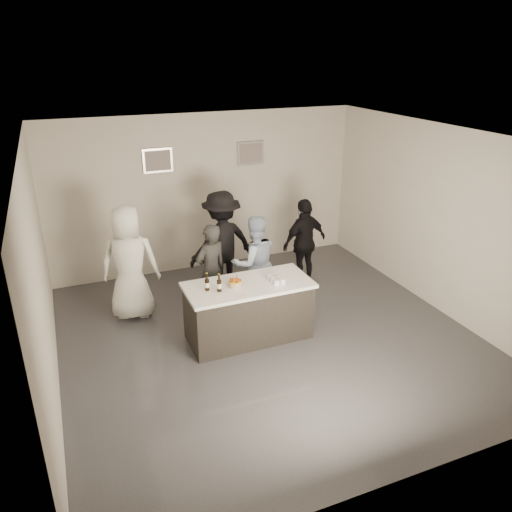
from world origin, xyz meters
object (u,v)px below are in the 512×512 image
Objects in this scene: person_main_blue at (254,263)px; person_main_black at (211,270)px; bar_counter at (249,311)px; person_guest_back at (222,243)px; beer_bottle_a at (207,282)px; person_guest_right at (304,242)px; beer_bottle_b at (219,283)px; cake at (235,284)px; person_guest_left at (130,263)px.

person_main_black is at bearing -5.68° from person_main_blue.
person_guest_back is (0.15, 1.64, 0.48)m from bar_counter.
beer_bottle_a is 1.79m from person_guest_back.
person_guest_right is at bearing 31.07° from beer_bottle_a.
person_guest_back reaches higher than beer_bottle_b.
person_main_blue is at bearing 153.99° from person_main_black.
beer_bottle_a is 1.36m from person_main_blue.
person_guest_right is 0.88× the size of person_guest_back.
beer_bottle_b is at bearing 46.52° from person_main_blue.
cake is 0.95m from person_main_black.
cake is at bearing 53.90° from person_main_blue.
person_guest_left is (-1.49, 1.34, 0.49)m from bar_counter.
cake is 0.13× the size of person_main_black.
beer_bottle_b is 1.31m from person_main_blue.
person_main_blue is (0.65, 0.85, -0.13)m from cake.
person_guest_right is at bearing 40.17° from bar_counter.
person_main_blue is at bearing -176.81° from person_guest_left.
bar_counter is 1.15× the size of person_main_blue.
person_main_blue reaches higher than cake.
bar_counter is 1.71m from person_guest_back.
person_guest_right reaches higher than cake.
person_main_black is at bearing 69.51° from beer_bottle_a.
bar_counter is 2.18m from person_guest_right.
bar_counter is 7.15× the size of beer_bottle_b.
cake reaches higher than bar_counter.
person_main_blue reaches higher than bar_counter.
person_main_black is 0.83× the size of person_guest_left.
person_guest_left reaches higher than person_guest_right.
beer_bottle_b is at bearing 59.84° from person_guest_back.
beer_bottle_b is (-0.26, -0.07, 0.09)m from cake.
beer_bottle_b is at bearing -32.77° from beer_bottle_a.
person_guest_left is at bearing 125.88° from beer_bottle_b.
bar_counter is at bearing -2.34° from beer_bottle_a.
person_guest_right is at bearing 173.91° from person_main_black.
beer_bottle_b is at bearing -165.07° from cake.
person_guest_right is at bearing 34.60° from beer_bottle_b.
person_main_blue is 0.87× the size of person_guest_left.
beer_bottle_a is at bearing 17.93° from person_guest_right.
person_guest_right reaches higher than beer_bottle_a.
person_guest_right is (2.26, 1.36, -0.22)m from beer_bottle_a.
cake is 0.12× the size of person_main_blue.
person_guest_back is at bearing -68.40° from person_main_blue.
bar_counter is 7.15× the size of beer_bottle_a.
beer_bottle_b reaches higher than bar_counter.
person_main_black is at bearing 48.54° from person_guest_back.
person_main_black reaches higher than cake.
person_guest_back reaches higher than person_main_blue.
person_guest_right is (1.64, 1.38, 0.36)m from bar_counter.
person_guest_left reaches higher than person_main_blue.
beer_bottle_b is 2.57m from person_guest_right.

